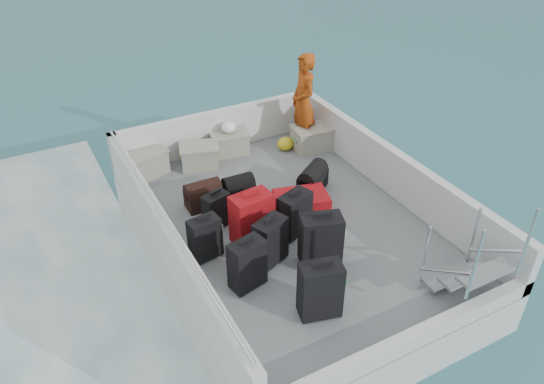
# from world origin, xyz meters

# --- Properties ---
(ground) EXTENTS (160.00, 160.00, 0.00)m
(ground) POSITION_xyz_m (0.00, 0.00, 0.00)
(ground) COLOR #1A4C5E
(ground) RESTS_ON ground
(ferry_hull) EXTENTS (3.60, 5.00, 0.60)m
(ferry_hull) POSITION_xyz_m (0.00, 0.00, 0.30)
(ferry_hull) COLOR silver
(ferry_hull) RESTS_ON ground
(deck) EXTENTS (3.30, 4.70, 0.02)m
(deck) POSITION_xyz_m (0.00, 0.00, 0.61)
(deck) COLOR slate
(deck) RESTS_ON ferry_hull
(deck_fittings) EXTENTS (3.60, 5.00, 0.90)m
(deck_fittings) POSITION_xyz_m (0.35, -0.32, 0.99)
(deck_fittings) COLOR silver
(deck_fittings) RESTS_ON deck
(suitcase_0) EXTENTS (0.46, 0.32, 0.65)m
(suitcase_0) POSITION_xyz_m (-1.04, -0.82, 0.94)
(suitcase_0) COLOR black
(suitcase_0) RESTS_ON deck
(suitcase_1) EXTENTS (0.41, 0.27, 0.58)m
(suitcase_1) POSITION_xyz_m (-1.27, -0.10, 0.91)
(suitcase_1) COLOR black
(suitcase_1) RESTS_ON deck
(suitcase_2) EXTENTS (0.39, 0.29, 0.51)m
(suitcase_2) POSITION_xyz_m (-0.89, 0.43, 0.87)
(suitcase_2) COLOR black
(suitcase_2) RESTS_ON deck
(suitcase_3) EXTENTS (0.51, 0.37, 0.70)m
(suitcase_3) POSITION_xyz_m (-0.54, -1.59, 0.97)
(suitcase_3) COLOR black
(suitcase_3) RESTS_ON deck
(suitcase_4) EXTENTS (0.48, 0.39, 0.62)m
(suitcase_4) POSITION_xyz_m (-0.59, -0.56, 0.93)
(suitcase_4) COLOR black
(suitcase_4) RESTS_ON deck
(suitcase_5) EXTENTS (0.54, 0.36, 0.71)m
(suitcase_5) POSITION_xyz_m (-0.61, -0.08, 0.98)
(suitcase_5) COLOR maroon
(suitcase_5) RESTS_ON deck
(suitcase_6) EXTENTS (0.57, 0.44, 0.69)m
(suitcase_6) POSITION_xyz_m (-0.06, -0.86, 0.97)
(suitcase_6) COLOR black
(suitcase_6) RESTS_ON deck
(suitcase_7) EXTENTS (0.50, 0.38, 0.62)m
(suitcase_7) POSITION_xyz_m (-0.04, -0.21, 0.93)
(suitcase_7) COLOR black
(suitcase_7) RESTS_ON deck
(suitcase_8) EXTENTS (0.84, 0.66, 0.29)m
(suitcase_8) POSITION_xyz_m (0.29, 0.17, 0.77)
(suitcase_8) COLOR maroon
(suitcase_8) RESTS_ON deck
(duffel_0) EXTENTS (0.51, 0.31, 0.32)m
(duffel_0) POSITION_xyz_m (-0.87, 0.95, 0.78)
(duffel_0) COLOR black
(duffel_0) RESTS_ON deck
(duffel_1) EXTENTS (0.44, 0.31, 0.32)m
(duffel_1) POSITION_xyz_m (-0.36, 0.85, 0.78)
(duffel_1) COLOR black
(duffel_1) RESTS_ON deck
(duffel_2) EXTENTS (0.60, 0.54, 0.32)m
(duffel_2) POSITION_xyz_m (0.73, 0.58, 0.78)
(duffel_2) COLOR black
(duffel_2) RESTS_ON deck
(crate_0) EXTENTS (0.71, 0.58, 0.37)m
(crate_0) POSITION_xyz_m (-1.34, 2.20, 0.81)
(crate_0) COLOR gray
(crate_0) RESTS_ON deck
(crate_1) EXTENTS (0.67, 0.55, 0.35)m
(crate_1) POSITION_xyz_m (-0.50, 2.02, 0.79)
(crate_1) COLOR gray
(crate_1) RESTS_ON deck
(crate_2) EXTENTS (0.65, 0.50, 0.35)m
(crate_2) POSITION_xyz_m (0.10, 2.20, 0.80)
(crate_2) COLOR gray
(crate_2) RESTS_ON deck
(crate_3) EXTENTS (0.69, 0.52, 0.39)m
(crate_3) POSITION_xyz_m (1.40, 1.66, 0.81)
(crate_3) COLOR gray
(crate_3) RESTS_ON deck
(yellow_bag) EXTENTS (0.28, 0.26, 0.22)m
(yellow_bag) POSITION_xyz_m (0.99, 1.86, 0.73)
(yellow_bag) COLOR gold
(yellow_bag) RESTS_ON deck
(white_bag) EXTENTS (0.24, 0.24, 0.18)m
(white_bag) POSITION_xyz_m (0.10, 2.20, 1.06)
(white_bag) COLOR white
(white_bag) RESTS_ON crate_2
(passenger) EXTENTS (0.47, 0.65, 1.63)m
(passenger) POSITION_xyz_m (1.30, 1.84, 1.43)
(passenger) COLOR #D65414
(passenger) RESTS_ON deck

